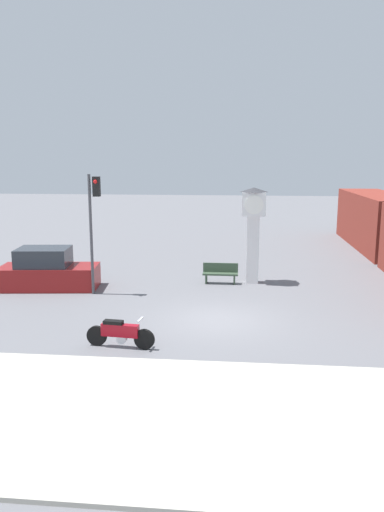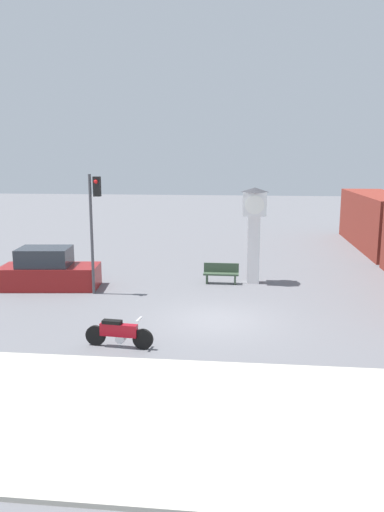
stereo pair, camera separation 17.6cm
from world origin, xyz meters
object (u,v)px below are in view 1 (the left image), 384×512
(traffic_light, at_px, (93,214))
(bench, at_px, (220,273))
(parked_car, at_px, (48,271))
(motorcycle, at_px, (120,333))
(clock_tower, at_px, (253,220))

(traffic_light, height_order, bench, traffic_light)
(bench, bearing_deg, parked_car, -167.74)
(motorcycle, relative_size, traffic_light, 0.43)
(traffic_light, bearing_deg, parked_car, 163.04)
(clock_tower, bearing_deg, traffic_light, -158.11)
(motorcycle, xyz_separation_m, traffic_light, (-2.45, 5.84, 2.94))
(traffic_light, height_order, parked_car, traffic_light)
(clock_tower, bearing_deg, motorcycle, -115.88)
(traffic_light, bearing_deg, bench, 24.65)
(motorcycle, bearing_deg, clock_tower, 69.98)
(motorcycle, height_order, parked_car, parked_car)
(motorcycle, bearing_deg, parked_car, 132.21)
(parked_car, bearing_deg, clock_tower, 5.71)
(clock_tower, bearing_deg, parked_car, -167.91)
(clock_tower, height_order, bench, clock_tower)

